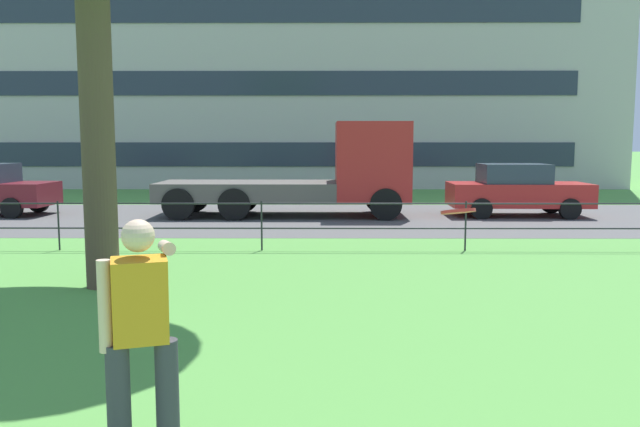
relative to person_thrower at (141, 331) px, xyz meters
The scene contains 7 objects.
street_strip 14.00m from the person_thrower, 81.64° to the left, with size 80.00×7.71×0.01m, color #565454.
park_fence 8.62m from the person_thrower, 76.37° to the left, with size 36.90×0.04×1.00m.
person_thrower is the anchor object (origin of this frame).
frisbee 2.52m from the person_thrower, 18.24° to the left, with size 0.36×0.36×0.08m.
flatbed_truck_right 14.42m from the person_thrower, 85.37° to the left, with size 7.31×2.44×2.75m.
car_red_left 15.94m from the person_thrower, 64.27° to the left, with size 4.04×1.89×1.54m.
apartment_building_background 30.96m from the person_thrower, 92.34° to the left, with size 33.50×10.46×16.55m.
Camera 1 is at (-0.79, 1.72, 2.17)m, focal length 35.26 mm.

